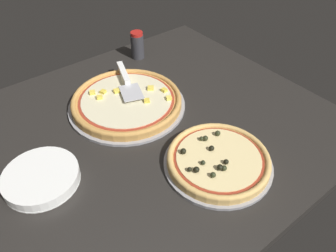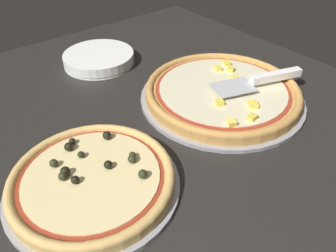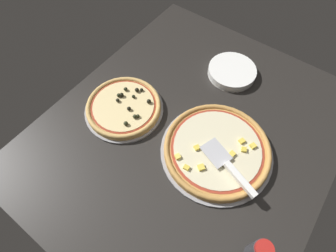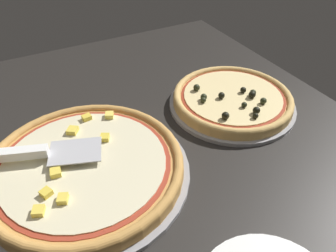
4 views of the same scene
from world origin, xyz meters
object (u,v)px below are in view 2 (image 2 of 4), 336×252
object	(u,v)px
serving_spatula	(267,78)
pizza_back	(92,178)
pizza_front	(222,91)
plate_stack	(99,58)

from	to	relation	value
serving_spatula	pizza_back	bearing A→B (deg)	90.05
pizza_front	pizza_back	world-z (taller)	pizza_back
serving_spatula	plate_stack	distance (cm)	51.03
pizza_front	serving_spatula	size ratio (longest dim) A/B	1.59
pizza_front	plate_stack	distance (cm)	41.30
pizza_back	plate_stack	xyz separation A→B (cm)	(44.48, -26.58, -0.79)
pizza_front	plate_stack	xyz separation A→B (cm)	(38.52, 14.85, -0.91)
pizza_front	pizza_back	distance (cm)	41.86
pizza_back	plate_stack	size ratio (longest dim) A/B	1.43
pizza_front	serving_spatula	xyz separation A→B (cm)	(-5.91, -9.96, 2.77)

